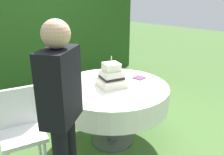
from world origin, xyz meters
TOP-DOWN VIEW (x-y plane):
  - ground_plane at (0.00, 0.00)m, footprint 20.00×20.00m
  - foliage_hedge at (0.00, 2.30)m, footprint 5.18×0.42m
  - cake_table at (0.00, 0.00)m, footprint 1.30×1.30m
  - wedding_cake at (-0.01, -0.00)m, footprint 0.37×0.37m
  - serving_plate_near at (0.23, 0.24)m, footprint 0.15×0.15m
  - serving_plate_far at (0.28, -0.24)m, footprint 0.13×0.13m
  - serving_plate_left at (0.40, 0.20)m, footprint 0.11×0.11m
  - napkin_stack at (0.41, -0.06)m, footprint 0.14×0.14m
  - garden_chair at (-1.01, 0.24)m, footprint 0.49×0.49m
  - standing_person at (-0.94, -0.44)m, footprint 0.41×0.37m

SIDE VIEW (x-z plane):
  - ground_plane at x=0.00m, z-range 0.00..0.00m
  - garden_chair at x=-1.01m, z-range 0.10..0.99m
  - cake_table at x=0.00m, z-range 0.25..1.00m
  - napkin_stack at x=0.41m, z-range 0.75..0.76m
  - serving_plate_near at x=0.23m, z-range 0.75..0.76m
  - serving_plate_far at x=0.28m, z-range 0.75..0.76m
  - serving_plate_left at x=0.40m, z-range 0.75..0.76m
  - wedding_cake at x=-0.01m, z-range 0.68..1.03m
  - standing_person at x=-0.94m, z-range 0.13..1.73m
  - foliage_hedge at x=0.00m, z-range 0.00..2.67m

